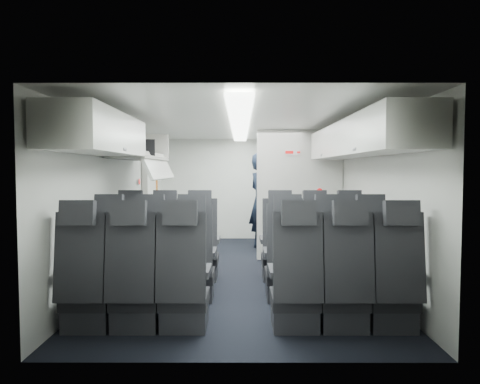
{
  "coord_description": "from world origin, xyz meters",
  "views": [
    {
      "loc": [
        0.01,
        -6.24,
        1.5
      ],
      "look_at": [
        0.0,
        0.4,
        1.15
      ],
      "focal_mm": 32.0,
      "sensor_mm": 36.0,
      "label": 1
    }
  ],
  "objects_px": {
    "seat_row_rear": "(240,288)",
    "galley_unit": "(285,196)",
    "boarding_door": "(151,199)",
    "flight_attendant": "(261,201)",
    "seat_row_mid": "(240,266)",
    "seat_row_front": "(240,251)",
    "carry_on_bag": "(140,148)"
  },
  "relations": [
    {
      "from": "seat_row_front",
      "to": "boarding_door",
      "type": "height_order",
      "value": "boarding_door"
    },
    {
      "from": "seat_row_rear",
      "to": "carry_on_bag",
      "type": "bearing_deg",
      "value": 125.38
    },
    {
      "from": "seat_row_mid",
      "to": "boarding_door",
      "type": "bearing_deg",
      "value": 118.77
    },
    {
      "from": "flight_attendant",
      "to": "carry_on_bag",
      "type": "distance_m",
      "value": 2.96
    },
    {
      "from": "seat_row_mid",
      "to": "flight_attendant",
      "type": "relative_size",
      "value": 1.84
    },
    {
      "from": "seat_row_mid",
      "to": "galley_unit",
      "type": "bearing_deg",
      "value": 77.12
    },
    {
      "from": "seat_row_mid",
      "to": "flight_attendant",
      "type": "xyz_separation_m",
      "value": [
        0.4,
        3.23,
        0.5
      ]
    },
    {
      "from": "carry_on_bag",
      "to": "seat_row_rear",
      "type": "bearing_deg",
      "value": -67.5
    },
    {
      "from": "galley_unit",
      "to": "seat_row_front",
      "type": "bearing_deg",
      "value": -106.28
    },
    {
      "from": "boarding_door",
      "to": "flight_attendant",
      "type": "distance_m",
      "value": 2.05
    },
    {
      "from": "seat_row_mid",
      "to": "flight_attendant",
      "type": "bearing_deg",
      "value": 82.94
    },
    {
      "from": "galley_unit",
      "to": "boarding_door",
      "type": "distance_m",
      "value": 2.84
    },
    {
      "from": "seat_row_rear",
      "to": "boarding_door",
      "type": "distance_m",
      "value": 4.25
    },
    {
      "from": "boarding_door",
      "to": "carry_on_bag",
      "type": "xyz_separation_m",
      "value": [
        0.28,
        -1.97,
        0.83
      ]
    },
    {
      "from": "seat_row_mid",
      "to": "galley_unit",
      "type": "xyz_separation_m",
      "value": [
        0.95,
        4.15,
        0.55
      ]
    },
    {
      "from": "boarding_door",
      "to": "flight_attendant",
      "type": "height_order",
      "value": "boarding_door"
    },
    {
      "from": "seat_row_rear",
      "to": "galley_unit",
      "type": "relative_size",
      "value": 1.75
    },
    {
      "from": "seat_row_front",
      "to": "boarding_door",
      "type": "bearing_deg",
      "value": 128.16
    },
    {
      "from": "seat_row_mid",
      "to": "seat_row_front",
      "type": "bearing_deg",
      "value": 90.0
    },
    {
      "from": "seat_row_mid",
      "to": "seat_row_rear",
      "type": "relative_size",
      "value": 1.0
    },
    {
      "from": "galley_unit",
      "to": "carry_on_bag",
      "type": "distance_m",
      "value": 3.99
    },
    {
      "from": "seat_row_front",
      "to": "seat_row_rear",
      "type": "relative_size",
      "value": 1.0
    },
    {
      "from": "seat_row_mid",
      "to": "boarding_door",
      "type": "relative_size",
      "value": 1.79
    },
    {
      "from": "seat_row_front",
      "to": "boarding_door",
      "type": "relative_size",
      "value": 1.79
    },
    {
      "from": "seat_row_front",
      "to": "boarding_door",
      "type": "xyz_separation_m",
      "value": [
        -1.64,
        2.09,
        0.55
      ]
    },
    {
      "from": "seat_row_rear",
      "to": "boarding_door",
      "type": "height_order",
      "value": "boarding_door"
    },
    {
      "from": "galley_unit",
      "to": "carry_on_bag",
      "type": "relative_size",
      "value": 4.87
    },
    {
      "from": "seat_row_front",
      "to": "flight_attendant",
      "type": "bearing_deg",
      "value": 80.25
    },
    {
      "from": "galley_unit",
      "to": "flight_attendant",
      "type": "distance_m",
      "value": 1.08
    },
    {
      "from": "seat_row_rear",
      "to": "galley_unit",
      "type": "height_order",
      "value": "galley_unit"
    },
    {
      "from": "seat_row_mid",
      "to": "flight_attendant",
      "type": "height_order",
      "value": "flight_attendant"
    },
    {
      "from": "seat_row_rear",
      "to": "galley_unit",
      "type": "bearing_deg",
      "value": 79.35
    }
  ]
}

